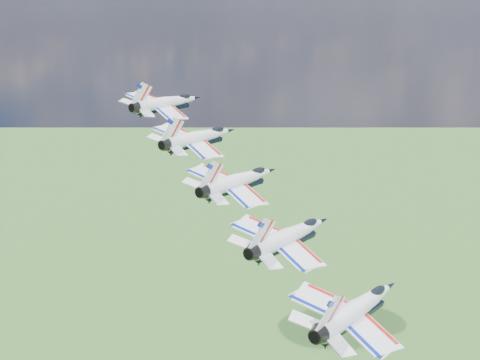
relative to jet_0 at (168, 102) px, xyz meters
The scene contains 5 objects.
jet_0 is the anchor object (origin of this frame).
jet_1 11.95m from the jet_0, 36.00° to the right, with size 9.58×14.18×4.24m, color white, non-canonical shape.
jet_2 23.90m from the jet_0, 36.00° to the right, with size 9.58×14.18×4.24m, color silver, non-canonical shape.
jet_3 35.84m from the jet_0, 36.00° to the right, with size 9.58×14.18×4.24m, color white, non-canonical shape.
jet_4 47.79m from the jet_0, 36.00° to the right, with size 9.58×14.18×4.24m, color silver, non-canonical shape.
Camera 1 is at (46.95, -44.66, 179.36)m, focal length 50.00 mm.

